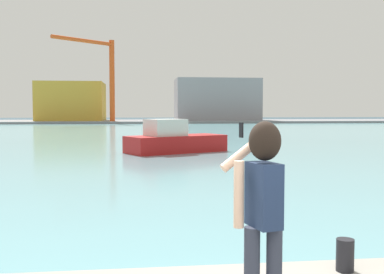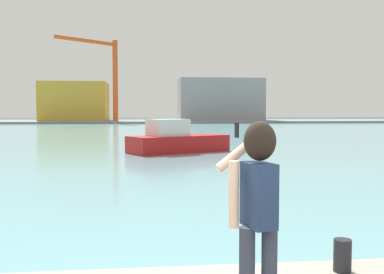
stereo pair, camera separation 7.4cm
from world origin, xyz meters
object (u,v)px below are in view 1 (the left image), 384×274
object	(u,v)px
harbor_bollard	(345,255)
warehouse_right	(217,100)
person_photographer	(262,199)
warehouse_left	(72,102)
boat_moored	(174,140)
port_crane	(104,70)

from	to	relation	value
harbor_bollard	warehouse_right	bearing A→B (deg)	80.95
person_photographer	warehouse_left	bearing A→B (deg)	-4.69
person_photographer	boat_moored	xyz separation A→B (m)	(1.04, 22.97, -1.03)
boat_moored	warehouse_left	bearing A→B (deg)	76.19
harbor_bollard	warehouse_right	size ratio (longest dim) A/B	0.02
warehouse_left	port_crane	bearing A→B (deg)	-52.57
person_photographer	warehouse_left	distance (m)	94.16
boat_moored	warehouse_left	size ratio (longest dim) A/B	0.48
warehouse_left	warehouse_right	world-z (taller)	warehouse_right
boat_moored	warehouse_right	size ratio (longest dim) A/B	0.36
boat_moored	person_photographer	bearing A→B (deg)	-119.29
harbor_bollard	boat_moored	size ratio (longest dim) A/B	0.06
boat_moored	port_crane	size ratio (longest dim) A/B	0.41
warehouse_left	person_photographer	bearing A→B (deg)	-80.85
warehouse_left	warehouse_right	size ratio (longest dim) A/B	0.74
warehouse_right	boat_moored	bearing A→B (deg)	-102.02
warehouse_left	warehouse_right	xyz separation A→B (m)	(30.79, -0.49, 0.49)
harbor_bollard	warehouse_left	world-z (taller)	warehouse_left
boat_moored	warehouse_left	distance (m)	71.85
boat_moored	warehouse_left	xyz separation A→B (m)	(-16.00, 69.95, 3.68)
warehouse_left	warehouse_right	bearing A→B (deg)	-0.92
warehouse_right	port_crane	xyz separation A→B (m)	(-23.34, -9.25, 5.34)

